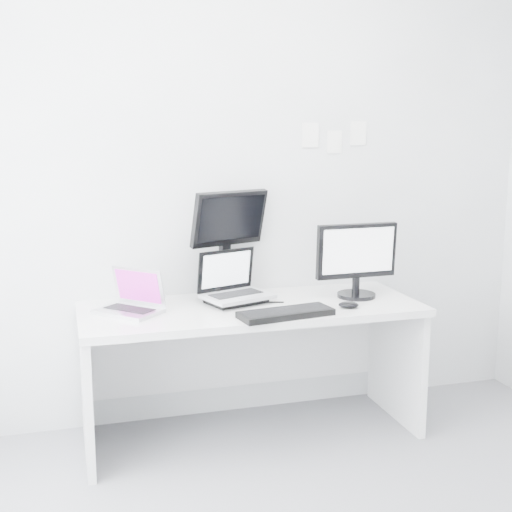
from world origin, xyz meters
name	(u,v)px	position (x,y,z in m)	size (l,w,h in m)	color
back_wall	(234,184)	(0.00, 1.60, 1.35)	(3.60, 3.60, 0.00)	silver
desk	(251,371)	(0.00, 1.25, 0.36)	(1.80, 0.70, 0.73)	white
macbook	(127,291)	(-0.65, 1.27, 0.85)	(0.31, 0.24, 0.24)	#AEAFB3
speaker	(209,282)	(-0.18, 1.46, 0.82)	(0.09, 0.09, 0.19)	black
dell_laptop	(237,277)	(-0.06, 1.32, 0.88)	(0.35, 0.27, 0.29)	#A6A8AD
rear_monitor	(228,242)	(-0.07, 1.49, 1.04)	(0.45, 0.16, 0.61)	black
samsung_monitor	(357,259)	(0.61, 1.27, 0.94)	(0.47, 0.21, 0.43)	black
keyboard	(286,313)	(0.11, 0.99, 0.75)	(0.48, 0.17, 0.03)	black
mouse	(349,305)	(0.47, 1.05, 0.75)	(0.11, 0.07, 0.04)	black
wall_note_0	(310,135)	(0.45, 1.59, 1.62)	(0.10, 0.00, 0.14)	white
wall_note_1	(334,142)	(0.60, 1.59, 1.58)	(0.09, 0.00, 0.13)	white
wall_note_2	(358,133)	(0.75, 1.59, 1.63)	(0.10, 0.00, 0.14)	white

